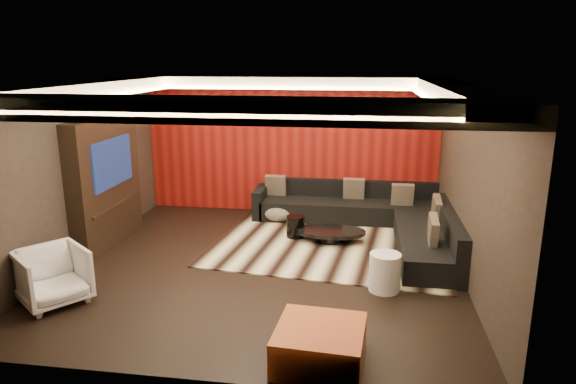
% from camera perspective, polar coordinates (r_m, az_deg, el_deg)
% --- Properties ---
extents(floor, '(6.00, 6.00, 0.02)m').
position_cam_1_polar(floor, '(8.14, -2.74, -8.23)').
color(floor, black).
rests_on(floor, ground).
extents(ceiling, '(6.00, 6.00, 0.02)m').
position_cam_1_polar(ceiling, '(7.50, -3.01, 12.02)').
color(ceiling, silver).
rests_on(ceiling, ground).
extents(wall_back, '(6.00, 0.02, 2.80)m').
position_cam_1_polar(wall_back, '(10.61, 0.31, 5.16)').
color(wall_back, black).
rests_on(wall_back, ground).
extents(wall_left, '(0.02, 6.00, 2.80)m').
position_cam_1_polar(wall_left, '(8.79, -22.51, 2.03)').
color(wall_left, black).
rests_on(wall_left, ground).
extents(wall_right, '(0.02, 6.00, 2.80)m').
position_cam_1_polar(wall_right, '(7.71, 19.66, 0.65)').
color(wall_right, black).
rests_on(wall_right, ground).
extents(red_feature_wall, '(5.98, 0.05, 2.78)m').
position_cam_1_polar(red_feature_wall, '(10.57, 0.28, 5.13)').
color(red_feature_wall, '#6B0C0A').
rests_on(red_feature_wall, ground).
extents(soffit_back, '(6.00, 0.60, 0.22)m').
position_cam_1_polar(soffit_back, '(10.17, 0.07, 12.06)').
color(soffit_back, silver).
rests_on(soffit_back, ground).
extents(soffit_front, '(6.00, 0.60, 0.22)m').
position_cam_1_polar(soffit_front, '(4.90, -9.30, 9.04)').
color(soffit_front, silver).
rests_on(soffit_front, ground).
extents(soffit_left, '(0.60, 4.80, 0.22)m').
position_cam_1_polar(soffit_left, '(8.47, -21.54, 10.53)').
color(soffit_left, silver).
rests_on(soffit_left, ground).
extents(soffit_right, '(0.60, 4.80, 0.22)m').
position_cam_1_polar(soffit_right, '(7.46, 18.14, 10.39)').
color(soffit_right, silver).
rests_on(soffit_right, ground).
extents(cove_back, '(4.80, 0.08, 0.04)m').
position_cam_1_polar(cove_back, '(9.84, -0.23, 11.45)').
color(cove_back, '#FFD899').
rests_on(cove_back, ground).
extents(cove_front, '(4.80, 0.08, 0.04)m').
position_cam_1_polar(cove_front, '(5.23, -8.13, 8.44)').
color(cove_front, '#FFD899').
rests_on(cove_front, ground).
extents(cove_left, '(0.08, 4.80, 0.04)m').
position_cam_1_polar(cove_left, '(8.31, -19.41, 10.04)').
color(cove_left, '#FFD899').
rests_on(cove_left, ground).
extents(cove_right, '(0.08, 4.80, 0.04)m').
position_cam_1_polar(cove_right, '(7.42, 15.47, 9.87)').
color(cove_right, '#FFD899').
rests_on(cove_right, ground).
extents(tv_surround, '(0.30, 2.00, 2.20)m').
position_cam_1_polar(tv_surround, '(9.28, -19.62, 1.02)').
color(tv_surround, black).
rests_on(tv_surround, ground).
extents(tv_screen, '(0.04, 1.30, 0.80)m').
position_cam_1_polar(tv_screen, '(9.14, -18.92, 3.13)').
color(tv_screen, black).
rests_on(tv_screen, ground).
extents(tv_shelf, '(0.04, 1.60, 0.04)m').
position_cam_1_polar(tv_shelf, '(9.31, -18.54, -1.40)').
color(tv_shelf, black).
rests_on(tv_shelf, ground).
extents(rug, '(4.31, 3.43, 0.02)m').
position_cam_1_polar(rug, '(8.95, 4.86, -5.95)').
color(rug, beige).
rests_on(rug, floor).
extents(coffee_table, '(1.23, 1.23, 0.21)m').
position_cam_1_polar(coffee_table, '(9.10, 4.76, -4.83)').
color(coffee_table, black).
rests_on(coffee_table, rug).
extents(drum_stool, '(0.34, 0.34, 0.39)m').
position_cam_1_polar(drum_stool, '(9.26, 0.84, -3.85)').
color(drum_stool, black).
rests_on(drum_stool, rug).
extents(striped_pouf, '(0.71, 0.71, 0.33)m').
position_cam_1_polar(striped_pouf, '(10.19, -1.05, -2.27)').
color(striped_pouf, '#BEAF93').
rests_on(striped_pouf, rug).
extents(white_side_table, '(0.45, 0.45, 0.54)m').
position_cam_1_polar(white_side_table, '(7.33, 10.71, -8.75)').
color(white_side_table, silver).
rests_on(white_side_table, floor).
extents(orange_ottoman, '(0.98, 0.98, 0.41)m').
position_cam_1_polar(orange_ottoman, '(5.69, 3.56, -16.61)').
color(orange_ottoman, '#A44815').
rests_on(orange_ottoman, floor).
extents(armchair, '(1.14, 1.14, 0.75)m').
position_cam_1_polar(armchair, '(7.50, -24.68, -8.50)').
color(armchair, silver).
rests_on(armchair, floor).
extents(sectional_sofa, '(3.65, 3.50, 0.75)m').
position_cam_1_polar(sectional_sofa, '(9.66, 9.58, -2.95)').
color(sectional_sofa, black).
rests_on(sectional_sofa, floor).
extents(throw_pillows, '(3.31, 2.81, 0.50)m').
position_cam_1_polar(throw_pillows, '(9.58, 9.64, -0.87)').
color(throw_pillows, tan).
rests_on(throw_pillows, sectional_sofa).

